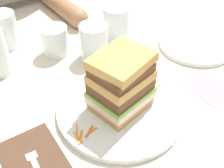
% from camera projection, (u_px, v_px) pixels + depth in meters
% --- Properties ---
extents(ground_plane, '(3.00, 3.00, 0.00)m').
position_uv_depth(ground_plane, '(110.00, 107.00, 0.60)').
color(ground_plane, beige).
extents(main_plate, '(0.27, 0.27, 0.01)m').
position_uv_depth(main_plate, '(120.00, 108.00, 0.59)').
color(main_plate, white).
rests_on(main_plate, ground_plane).
extents(sandwich, '(0.13, 0.12, 0.13)m').
position_uv_depth(sandwich, '(121.00, 83.00, 0.54)').
color(sandwich, tan).
rests_on(sandwich, main_plate).
extents(carrot_shred_0, '(0.02, 0.03, 0.00)m').
position_uv_depth(carrot_shred_0, '(76.00, 136.00, 0.52)').
color(carrot_shred_0, orange).
rests_on(carrot_shred_0, main_plate).
extents(carrot_shred_1, '(0.02, 0.01, 0.00)m').
position_uv_depth(carrot_shred_1, '(93.00, 130.00, 0.53)').
color(carrot_shred_1, orange).
rests_on(carrot_shred_1, main_plate).
extents(carrot_shred_2, '(0.00, 0.03, 0.00)m').
position_uv_depth(carrot_shred_2, '(78.00, 137.00, 0.52)').
color(carrot_shred_2, orange).
rests_on(carrot_shred_2, main_plate).
extents(carrot_shred_3, '(0.02, 0.03, 0.00)m').
position_uv_depth(carrot_shred_3, '(81.00, 137.00, 0.52)').
color(carrot_shred_3, orange).
rests_on(carrot_shred_3, main_plate).
extents(carrot_shred_4, '(0.03, 0.02, 0.00)m').
position_uv_depth(carrot_shred_4, '(89.00, 131.00, 0.53)').
color(carrot_shred_4, orange).
rests_on(carrot_shred_4, main_plate).
extents(carrot_shred_5, '(0.01, 0.02, 0.00)m').
position_uv_depth(carrot_shred_5, '(77.00, 129.00, 0.53)').
color(carrot_shred_5, orange).
rests_on(carrot_shred_5, main_plate).
extents(carrot_shred_6, '(0.03, 0.01, 0.00)m').
position_uv_depth(carrot_shred_6, '(158.00, 86.00, 0.63)').
color(carrot_shred_6, orange).
rests_on(carrot_shred_6, main_plate).
extents(carrot_shred_7, '(0.03, 0.02, 0.00)m').
position_uv_depth(carrot_shred_7, '(144.00, 79.00, 0.65)').
color(carrot_shred_7, orange).
rests_on(carrot_shred_7, main_plate).
extents(carrot_shred_8, '(0.02, 0.02, 0.00)m').
position_uv_depth(carrot_shred_8, '(145.00, 82.00, 0.64)').
color(carrot_shred_8, orange).
rests_on(carrot_shred_8, main_plate).
extents(carrot_shred_9, '(0.02, 0.02, 0.00)m').
position_uv_depth(carrot_shred_9, '(141.00, 84.00, 0.63)').
color(carrot_shred_9, orange).
rests_on(carrot_shred_9, main_plate).
extents(carrot_shred_10, '(0.02, 0.01, 0.00)m').
position_uv_depth(carrot_shred_10, '(154.00, 84.00, 0.63)').
color(carrot_shred_10, orange).
rests_on(carrot_shred_10, main_plate).
extents(napkin_dark, '(0.11, 0.14, 0.00)m').
position_uv_depth(napkin_dark, '(33.00, 159.00, 0.50)').
color(napkin_dark, '#4C3323').
rests_on(napkin_dark, ground_plane).
extents(fork, '(0.03, 0.17, 0.00)m').
position_uv_depth(fork, '(37.00, 167.00, 0.48)').
color(fork, silver).
rests_on(fork, napkin_dark).
extents(knife, '(0.03, 0.20, 0.00)m').
position_uv_depth(knife, '(178.00, 84.00, 0.66)').
color(knife, silver).
rests_on(knife, ground_plane).
extents(juice_glass, '(0.07, 0.07, 0.09)m').
position_uv_depth(juice_glass, '(94.00, 44.00, 0.72)').
color(juice_glass, white).
rests_on(juice_glass, ground_plane).
extents(empty_tumbler_0, '(0.07, 0.07, 0.10)m').
position_uv_depth(empty_tumbler_0, '(4.00, 30.00, 0.76)').
color(empty_tumbler_0, silver).
rests_on(empty_tumbler_0, ground_plane).
extents(empty_tumbler_1, '(0.08, 0.08, 0.10)m').
position_uv_depth(empty_tumbler_1, '(116.00, 23.00, 0.79)').
color(empty_tumbler_1, silver).
rests_on(empty_tumbler_1, ground_plane).
extents(empty_tumbler_2, '(0.07, 0.07, 0.08)m').
position_uv_depth(empty_tumbler_2, '(55.00, 40.00, 0.73)').
color(empty_tumbler_2, silver).
rests_on(empty_tumbler_2, ground_plane).
extents(side_plate, '(0.20, 0.20, 0.01)m').
position_uv_depth(side_plate, '(195.00, 45.00, 0.78)').
color(side_plate, white).
rests_on(side_plate, ground_plane).
extents(napkin_pink, '(0.08, 0.10, 0.00)m').
position_uv_depth(napkin_pink, '(208.00, 89.00, 0.64)').
color(napkin_pink, pink).
rests_on(napkin_pink, ground_plane).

